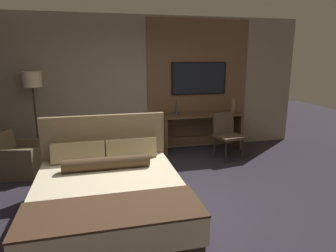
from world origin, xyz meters
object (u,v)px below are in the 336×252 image
Objects in this scene: desk at (201,126)px; vase_short at (233,105)px; floor_lamp at (33,87)px; tv at (199,78)px; armchair_by_window at (19,159)px; bed at (109,196)px; desk_chair at (226,131)px; vase_tall at (176,107)px.

vase_short reaches higher than desk.
desk is 3.41m from floor_lamp.
tv is 3.82m from armchair_by_window.
tv reaches higher than armchair_by_window.
bed is 3.00m from desk_chair.
desk_chair is 2.56× the size of vase_tall.
desk is at bearing 0.51° from vase_tall.
bed is at bearing -139.19° from vase_short.
vase_tall is (-0.56, -0.21, -0.55)m from tv.
bed is 3.76m from vase_short.
floor_lamp is at bearing -176.10° from tv.
bed reaches higher than desk_chair.
armchair_by_window is 2.38× the size of vase_tall.
desk_chair is at bearing -36.72° from vase_tall.
floor_lamp is (-3.28, -0.02, 0.92)m from desk.
floor_lamp reaches higher than desk_chair.
desk is 0.83m from vase_short.
vase_short is (0.42, 0.62, 0.40)m from desk_chair.
bed is at bearing -122.14° from vase_tall.
floor_lamp is (-3.28, -0.22, -0.08)m from tv.
floor_lamp is (0.23, 0.56, 1.19)m from armchair_by_window.
bed is 3.22m from desk.
tv reaches higher than vase_tall.
desk is at bearing -68.29° from armchair_by_window.
bed reaches higher than vase_tall.
floor_lamp is at bearing 159.02° from desk_chair.
vase_tall reaches higher than armchair_by_window.
bed reaches higher than vase_short.
bed is at bearing -130.51° from desk.
vase_short is (0.72, -0.23, -0.58)m from tv.
vase_tall is at bearing -159.33° from tv.
tv is at bearing 162.50° from vase_short.
tv is 1.35× the size of desk_chair.
vase_short reaches higher than armchair_by_window.
armchair_by_window is at bearing 127.39° from bed.
desk is 2.06× the size of armchair_by_window.
desk is at bearing 103.77° from desk_chair.
tv is at bearing -65.07° from armchair_by_window.
bed is 2.31× the size of desk_chair.
armchair_by_window is at bearing -169.04° from vase_tall.
vase_tall is (1.53, 2.44, 0.66)m from bed.
floor_lamp reaches higher than armchair_by_window.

